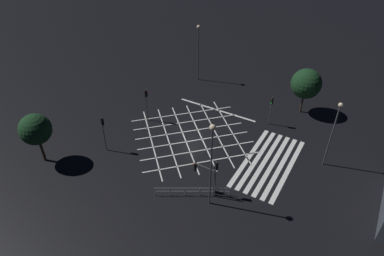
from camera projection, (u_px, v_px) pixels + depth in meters
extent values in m
plane|color=black|center=(192.00, 136.00, 41.98)|extent=(200.00, 200.00, 0.00)
cube|color=silver|center=(250.00, 156.00, 38.88)|extent=(11.22, 0.50, 0.01)
cube|color=silver|center=(257.00, 159.00, 38.51)|extent=(11.22, 0.50, 0.01)
cube|color=silver|center=(265.00, 161.00, 38.14)|extent=(11.22, 0.50, 0.01)
cube|color=silver|center=(272.00, 164.00, 37.78)|extent=(11.22, 0.50, 0.01)
cube|color=silver|center=(280.00, 167.00, 37.41)|extent=(11.22, 0.50, 0.01)
cube|color=silver|center=(288.00, 170.00, 37.04)|extent=(11.22, 0.50, 0.01)
cube|color=silver|center=(230.00, 129.00, 43.00)|extent=(9.80, 9.80, 0.01)
cube|color=silver|center=(203.00, 162.00, 38.08)|extent=(9.80, 9.80, 0.01)
cube|color=silver|center=(215.00, 132.00, 42.59)|extent=(9.80, 9.80, 0.01)
cube|color=silver|center=(199.00, 151.00, 39.64)|extent=(9.80, 9.80, 0.01)
cube|color=silver|center=(200.00, 134.00, 42.18)|extent=(9.80, 9.80, 0.01)
cube|color=silver|center=(194.00, 140.00, 41.20)|extent=(9.80, 9.80, 0.01)
cube|color=silver|center=(184.00, 137.00, 41.78)|extent=(9.80, 9.80, 0.01)
cube|color=silver|center=(190.00, 131.00, 42.76)|extent=(9.80, 9.80, 0.01)
cube|color=silver|center=(168.00, 139.00, 41.37)|extent=(9.80, 9.80, 0.01)
cube|color=silver|center=(186.00, 122.00, 44.32)|extent=(9.80, 9.80, 0.01)
cube|color=silver|center=(152.00, 142.00, 40.96)|extent=(9.80, 9.80, 0.01)
cube|color=silver|center=(183.00, 114.00, 45.88)|extent=(9.80, 9.80, 0.01)
cube|color=silver|center=(217.00, 110.00, 46.68)|extent=(0.30, 11.22, 0.01)
cylinder|color=#424244|center=(215.00, 179.00, 32.83)|extent=(0.11, 0.11, 4.30)
cube|color=black|center=(217.00, 166.00, 31.96)|extent=(0.16, 0.28, 0.90)
sphere|color=black|center=(217.00, 163.00, 31.86)|extent=(0.18, 0.18, 0.18)
sphere|color=black|center=(217.00, 165.00, 32.03)|extent=(0.18, 0.18, 0.18)
sphere|color=green|center=(217.00, 167.00, 32.21)|extent=(0.18, 0.18, 0.18)
cube|color=black|center=(216.00, 166.00, 31.89)|extent=(0.02, 0.36, 0.98)
cylinder|color=#424244|center=(147.00, 105.00, 43.41)|extent=(0.11, 0.11, 4.50)
cube|color=black|center=(146.00, 94.00, 42.32)|extent=(0.28, 0.16, 0.90)
sphere|color=red|center=(147.00, 92.00, 42.10)|extent=(0.18, 0.18, 0.18)
sphere|color=black|center=(147.00, 94.00, 42.28)|extent=(0.18, 0.18, 0.18)
sphere|color=black|center=(147.00, 96.00, 42.45)|extent=(0.18, 0.18, 0.18)
cube|color=black|center=(146.00, 93.00, 42.36)|extent=(0.36, 0.02, 0.98)
cylinder|color=#424244|center=(270.00, 111.00, 42.77)|extent=(0.11, 0.11, 4.06)
cube|color=black|center=(272.00, 101.00, 41.77)|extent=(0.16, 0.28, 0.90)
sphere|color=black|center=(272.00, 99.00, 41.52)|extent=(0.18, 0.18, 0.18)
sphere|color=black|center=(271.00, 101.00, 41.69)|extent=(0.18, 0.18, 0.18)
sphere|color=green|center=(271.00, 103.00, 41.87)|extent=(0.18, 0.18, 0.18)
cube|color=black|center=(272.00, 101.00, 41.83)|extent=(0.02, 0.36, 0.98)
cylinder|color=#424244|center=(214.00, 183.00, 32.90)|extent=(0.11, 0.11, 3.57)
cylinder|color=#424244|center=(205.00, 167.00, 32.36)|extent=(0.09, 2.08, 0.09)
cube|color=black|center=(195.00, 167.00, 33.05)|extent=(0.28, 0.16, 0.90)
sphere|color=red|center=(194.00, 164.00, 32.92)|extent=(0.18, 0.18, 0.18)
sphere|color=black|center=(194.00, 166.00, 33.10)|extent=(0.18, 0.18, 0.18)
sphere|color=black|center=(194.00, 169.00, 33.28)|extent=(0.18, 0.18, 0.18)
cube|color=black|center=(196.00, 167.00, 33.02)|extent=(0.36, 0.02, 0.98)
cylinder|color=#424244|center=(104.00, 135.00, 38.42)|extent=(0.11, 0.11, 4.50)
cube|color=black|center=(102.00, 121.00, 37.49)|extent=(0.16, 0.28, 0.90)
sphere|color=black|center=(103.00, 119.00, 37.39)|extent=(0.18, 0.18, 0.18)
sphere|color=black|center=(103.00, 121.00, 37.57)|extent=(0.18, 0.18, 0.18)
sphere|color=green|center=(103.00, 123.00, 37.74)|extent=(0.18, 0.18, 0.18)
cube|color=black|center=(102.00, 122.00, 37.42)|extent=(0.02, 0.36, 0.98)
cylinder|color=#424244|center=(331.00, 137.00, 35.56)|extent=(0.14, 0.14, 7.57)
sphere|color=#F9E0B2|center=(341.00, 105.00, 33.25)|extent=(0.47, 0.47, 0.47)
cylinder|color=#424244|center=(211.00, 169.00, 30.60)|extent=(0.14, 0.14, 8.93)
sphere|color=#F9E0B2|center=(213.00, 127.00, 27.87)|extent=(0.55, 0.55, 0.55)
cylinder|color=#424244|center=(198.00, 55.00, 51.32)|extent=(0.14, 0.14, 8.26)
sphere|color=#F9E0B2|center=(199.00, 27.00, 48.79)|extent=(0.54, 0.54, 0.54)
cylinder|color=#38281C|center=(302.00, 103.00, 45.48)|extent=(0.23, 0.23, 2.82)
sphere|color=#143319|center=(306.00, 84.00, 43.79)|extent=(3.90, 3.90, 3.90)
cylinder|color=#38281C|center=(42.00, 150.00, 37.43)|extent=(0.29, 0.29, 3.01)
sphere|color=#143319|center=(35.00, 129.00, 35.80)|extent=(3.38, 3.38, 3.38)
cylinder|color=#9EA0A5|center=(155.00, 192.00, 33.74)|extent=(0.05, 0.05, 1.05)
cylinder|color=#9EA0A5|center=(170.00, 192.00, 33.74)|extent=(0.05, 0.05, 1.05)
cylinder|color=#9EA0A5|center=(185.00, 192.00, 33.74)|extent=(0.05, 0.05, 1.05)
cylinder|color=#9EA0A5|center=(199.00, 192.00, 33.74)|extent=(0.05, 0.05, 1.05)
cylinder|color=#9EA0A5|center=(214.00, 192.00, 33.74)|extent=(0.05, 0.05, 1.05)
cylinder|color=#9EA0A5|center=(229.00, 192.00, 33.74)|extent=(0.05, 0.05, 1.05)
cylinder|color=#9EA0A5|center=(192.00, 188.00, 33.46)|extent=(3.74, 6.37, 0.04)
cylinder|color=#9EA0A5|center=(192.00, 191.00, 33.71)|extent=(3.74, 6.37, 0.04)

